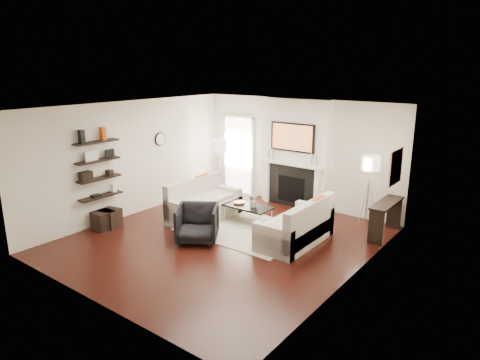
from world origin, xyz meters
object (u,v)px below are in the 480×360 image
Objects in this scene: loveseat_right_base at (295,233)px; loveseat_left_base at (205,210)px; lamp_right_shade at (371,163)px; armchair at (197,222)px; lamp_left_shade at (219,146)px; coffee_table at (248,206)px; ottoman_near at (110,218)px.

loveseat_left_base is at bearing -178.44° from loveseat_right_base.
loveseat_right_base is 2.29m from lamp_right_shade.
lamp_left_shade is at bearing 86.51° from armchair.
loveseat_left_base is at bearing -159.02° from coffee_table.
ottoman_near is (-1.34, -1.65, -0.01)m from loveseat_left_base.
lamp_right_shade reaches higher than loveseat_right_base.
lamp_left_shade reaches higher than armchair.
loveseat_right_base and coffee_table have the same top height.
armchair is (0.76, -1.07, 0.20)m from loveseat_left_base.
loveseat_right_base is at bearing -12.39° from coffee_table.
loveseat_right_base is 4.09m from ottoman_near.
loveseat_right_base is at bearing -114.74° from lamp_right_shade.
ottoman_near is (-2.10, -0.58, -0.21)m from armchair.
armchair is 3.90m from lamp_right_shade.
coffee_table is 2.24m from lamp_left_shade.
lamp_right_shade is 5.83m from ottoman_near.
coffee_table is at bearing 20.98° from loveseat_left_base.
loveseat_right_base is 1.45m from coffee_table.
lamp_right_shade reaches higher than ottoman_near.
ottoman_near is at bearing -129.14° from loveseat_left_base.
armchair is at bearing -59.10° from lamp_left_shade.
lamp_right_shade is (2.42, 2.88, 1.04)m from armchair.
loveseat_left_base is at bearing 90.98° from armchair.
armchair is 3.06m from lamp_left_shade.
ottoman_near is (-4.52, -3.46, -1.25)m from lamp_right_shade.
loveseat_left_base is 1.32m from armchair.
loveseat_right_base is 3.59m from lamp_left_shade.
loveseat_left_base is 4.50× the size of lamp_right_shade.
lamp_left_shade is (-3.10, 1.34, 1.24)m from loveseat_right_base.
loveseat_left_base is 3.86m from lamp_right_shade.
loveseat_left_base is 4.50× the size of lamp_left_shade.
lamp_left_shade is (-1.69, 1.03, 1.05)m from coffee_table.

